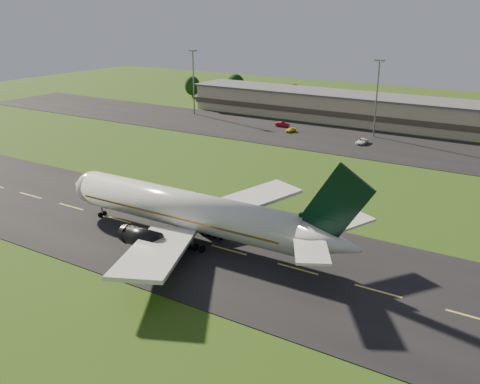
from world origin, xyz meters
The scene contains 10 objects.
ground centered at (0.00, 0.00, 0.00)m, with size 360.00×360.00×0.00m, color #274711.
taxiway centered at (0.00, 0.00, 0.05)m, with size 220.00×30.00×0.10m, color black.
apron centered at (0.00, 72.00, 0.05)m, with size 260.00×30.00×0.10m, color black.
airliner centered at (4.24, 0.01, 4.66)m, with size 51.25×42.18×15.57m.
terminal centered at (6.40, 96.18, 3.99)m, with size 145.00×16.00×8.40m.
light_mast_west centered at (-55.00, 80.00, 12.74)m, with size 2.40×1.20×20.35m.
light_mast_centre centered at (5.00, 80.00, 12.74)m, with size 2.40×1.20×20.35m.
service_vehicle_a centered at (-16.37, 72.98, 0.71)m, with size 1.44×3.59×1.22m, color yellow.
service_vehicle_b centered at (-21.55, 77.81, 0.78)m, with size 1.44×4.12×1.36m, color maroon.
service_vehicle_c centered at (5.21, 70.63, 0.75)m, with size 2.17×4.70×1.31m, color white.
Camera 1 is at (49.52, -58.16, 33.23)m, focal length 40.00 mm.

